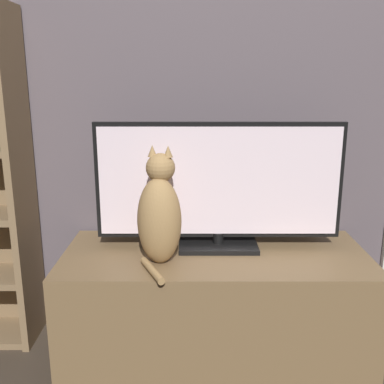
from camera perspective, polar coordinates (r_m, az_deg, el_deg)
wall_back at (r=2.09m, az=3.05°, el=17.11°), size 4.80×0.05×2.60m
tv_stand at (r=2.01m, az=3.09°, el=-14.06°), size 1.28×0.55×0.48m
tv at (r=1.89m, az=3.66°, el=0.78°), size 1.04×0.20×0.54m
cat at (r=1.76m, az=-3.90°, el=-2.86°), size 0.20×0.31×0.47m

